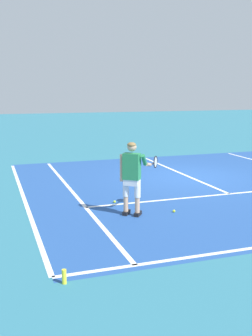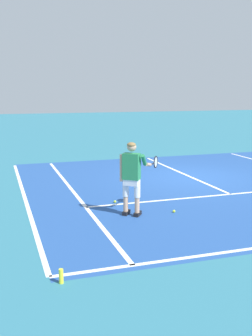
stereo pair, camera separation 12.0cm
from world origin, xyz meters
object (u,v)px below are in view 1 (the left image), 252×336
Objects in this scene: tennis_ball_by_baseline at (115,202)px; water_bottle at (64,277)px; tennis_player at (132,174)px; tennis_ball_near_feet at (174,211)px.

water_bottle is at bearing -116.95° from tennis_ball_by_baseline.
tennis_player is at bearing -85.91° from tennis_ball_by_baseline.
tennis_ball_by_baseline is 4.48m from water_bottle.
tennis_ball_near_feet is at bearing 41.32° from water_bottle.
tennis_player is at bearing 173.37° from tennis_ball_near_feet.
tennis_player reaches higher than tennis_ball_by_baseline.
tennis_ball_by_baseline is at bearing 94.09° from tennis_player.
tennis_ball_near_feet is 1.66m from tennis_ball_by_baseline.
water_bottle is at bearing -126.39° from tennis_player.
tennis_player is 1.48m from tennis_ball_by_baseline.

